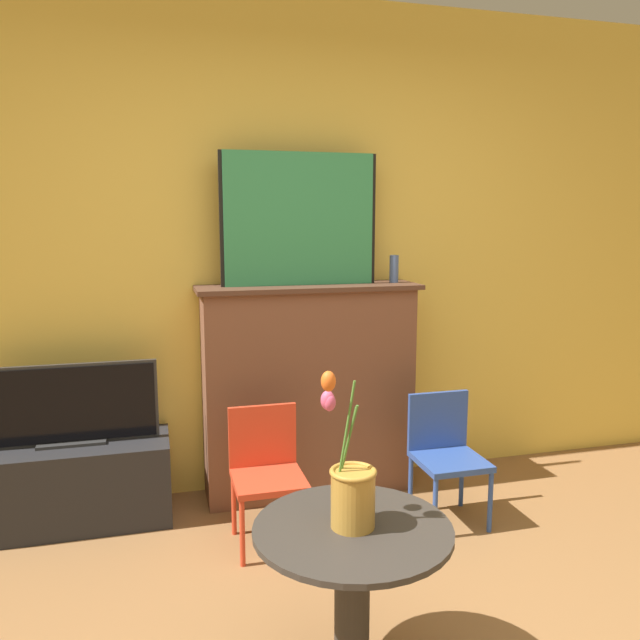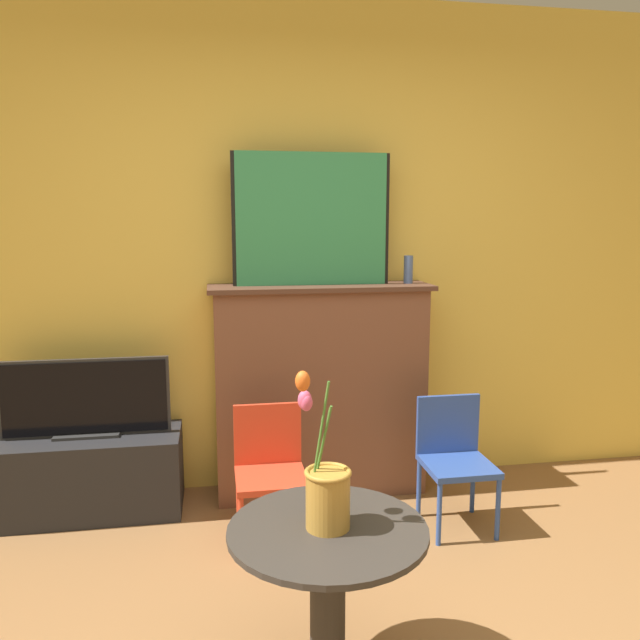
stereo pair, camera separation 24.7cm
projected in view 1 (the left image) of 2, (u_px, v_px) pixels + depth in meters
wall_back at (277, 251)px, 3.48m from camera, size 8.00×0.06×2.70m
fireplace_mantel at (309, 388)px, 3.46m from camera, size 1.21×0.34×1.17m
painting at (300, 219)px, 3.30m from camera, size 0.85×0.03×0.70m
mantel_candle at (394, 269)px, 3.48m from camera, size 0.05×0.05×0.15m
tv_stand at (75, 483)px, 3.14m from camera, size 0.93×0.40×0.42m
tv_monitor at (70, 406)px, 3.08m from camera, size 0.84×0.12×0.41m
chair_red at (266, 467)px, 2.95m from camera, size 0.33×0.33×0.64m
chair_blue at (445, 449)px, 3.17m from camera, size 0.33×0.33×0.64m
side_table at (352, 586)px, 1.99m from camera, size 0.63×0.63×0.57m
vase_tulips at (351, 487)px, 1.94m from camera, size 0.17×0.18×0.50m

